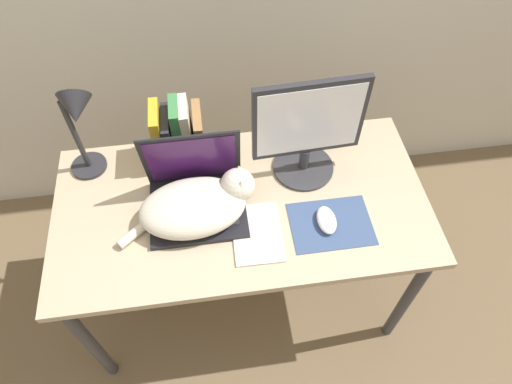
{
  "coord_description": "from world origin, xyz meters",
  "views": [
    {
      "loc": [
        -0.08,
        -0.59,
        2.05
      ],
      "look_at": [
        0.05,
        0.31,
        0.83
      ],
      "focal_mm": 32.0,
      "sensor_mm": 36.0,
      "label": 1
    }
  ],
  "objects": [
    {
      "name": "laptop",
      "position": [
        -0.15,
        0.36,
        0.78
      ],
      "size": [
        0.33,
        0.28,
        0.29
      ],
      "color": "black",
      "rests_on": "desk"
    },
    {
      "name": "cat",
      "position": [
        -0.15,
        0.31,
        0.79
      ],
      "size": [
        0.48,
        0.27,
        0.15
      ],
      "color": "beige",
      "rests_on": "desk"
    },
    {
      "name": "desk",
      "position": [
        0.0,
        0.34,
        0.65
      ],
      "size": [
        1.33,
        0.68,
        0.73
      ],
      "color": "tan",
      "rests_on": "ground_plane"
    },
    {
      "name": "book_row",
      "position": [
        -0.2,
        0.59,
        0.84
      ],
      "size": [
        0.18,
        0.16,
        0.26
      ],
      "color": "gold",
      "rests_on": "desk"
    },
    {
      "name": "desk_lamp",
      "position": [
        -0.51,
        0.55,
        0.99
      ],
      "size": [
        0.17,
        0.17,
        0.4
      ],
      "color": "#28282D",
      "rests_on": "desk"
    },
    {
      "name": "notepad",
      "position": [
        0.04,
        0.21,
        0.73
      ],
      "size": [
        0.17,
        0.24,
        0.01
      ],
      "color": "silver",
      "rests_on": "desk"
    },
    {
      "name": "mousepad",
      "position": [
        0.29,
        0.21,
        0.73
      ],
      "size": [
        0.28,
        0.21,
        0.0
      ],
      "color": "#384C75",
      "rests_on": "desk"
    },
    {
      "name": "computer_mouse",
      "position": [
        0.28,
        0.21,
        0.75
      ],
      "size": [
        0.07,
        0.11,
        0.03
      ],
      "color": "silver",
      "rests_on": "mousepad"
    },
    {
      "name": "ground_plane",
      "position": [
        0.0,
        0.0,
        0.0
      ],
      "size": [
        12.0,
        12.0,
        0.0
      ],
      "primitive_type": "plane",
      "color": "brown"
    },
    {
      "name": "external_monitor",
      "position": [
        0.25,
        0.47,
        0.93
      ],
      "size": [
        0.39,
        0.23,
        0.41
      ],
      "color": "#333338",
      "rests_on": "desk"
    }
  ]
}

